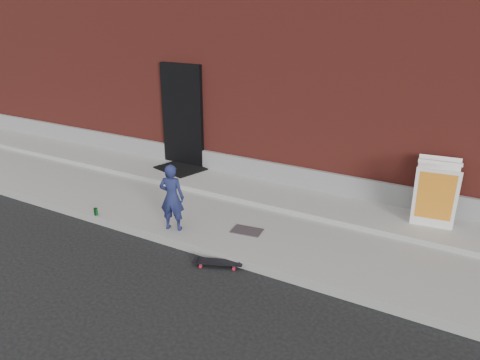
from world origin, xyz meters
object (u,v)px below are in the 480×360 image
Objects in this scene: child at (172,197)px; pizza_sign at (435,194)px; skateboard at (218,262)px; soda_can at (96,212)px.

child is 4.33m from pizza_sign.
pizza_sign reaches higher than child.
skateboard is 3.73m from pizza_sign.
soda_can reaches higher than skateboard.
child is at bearing -150.52° from pizza_sign.
soda_can is at bearing -7.26° from child.
pizza_sign is at bearing -167.61° from child.
child is 1.64m from soda_can.
child is at bearing 159.50° from skateboard.
pizza_sign reaches higher than soda_can.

